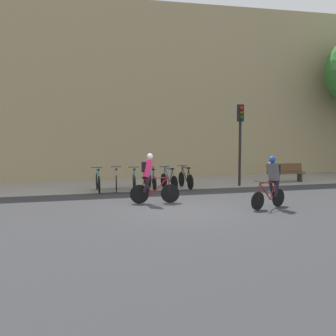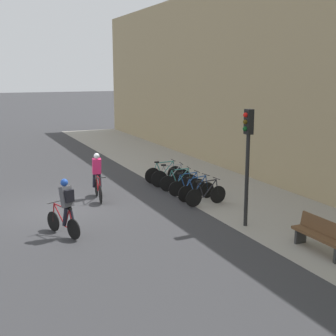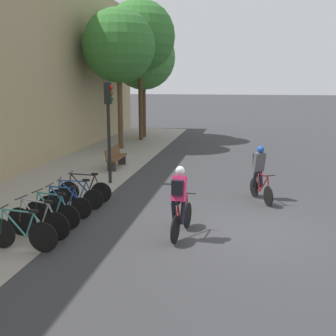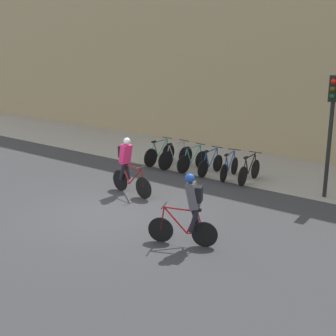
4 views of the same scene
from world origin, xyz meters
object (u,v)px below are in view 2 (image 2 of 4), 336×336
object	(u,v)px
parked_bike_1	(171,177)
parked_bike_4	(196,190)
cyclist_pink	(97,175)
parked_bike_5	(206,194)
bench	(321,235)
parked_bike_3	(187,186)
parked_bike_2	(179,181)
cyclist_grey	(66,206)
parked_bike_0	(164,173)
traffic_light_pole	(248,146)

from	to	relation	value
parked_bike_1	parked_bike_4	size ratio (longest dim) A/B	1.05
cyclist_pink	parked_bike_4	size ratio (longest dim) A/B	1.07
parked_bike_5	bench	xyz separation A→B (m)	(5.27, 0.64, 0.08)
parked_bike_3	parked_bike_2	bearing A→B (deg)	179.94
parked_bike_3	parked_bike_5	distance (m)	1.54
cyclist_grey	parked_bike_1	distance (m)	6.91
parked_bike_4	cyclist_grey	bearing A→B (deg)	-69.08
parked_bike_0	bench	distance (m)	9.14
cyclist_grey	parked_bike_5	distance (m)	5.52
parked_bike_5	traffic_light_pole	distance (m)	3.35
parked_bike_5	bench	bearing A→B (deg)	6.90
parked_bike_4	traffic_light_pole	size ratio (longest dim) A/B	0.45
cyclist_pink	parked_bike_3	distance (m)	3.53
cyclist_grey	traffic_light_pole	bearing A→B (deg)	76.39
parked_bike_0	parked_bike_5	xyz separation A→B (m)	(3.84, -0.00, -0.02)
cyclist_pink	traffic_light_pole	world-z (taller)	traffic_light_pole
parked_bike_2	traffic_light_pole	bearing A→B (deg)	0.05
cyclist_pink	traffic_light_pole	bearing A→B (deg)	33.80
parked_bike_3	bench	bearing A→B (deg)	5.35
cyclist_grey	bench	distance (m)	7.21
parked_bike_2	parked_bike_0	bearing A→B (deg)	-179.99
parked_bike_3	parked_bike_5	size ratio (longest dim) A/B	0.94
parked_bike_4	traffic_light_pole	xyz separation A→B (m)	(3.34, 0.01, 2.16)
parked_bike_3	parked_bike_4	bearing A→B (deg)	-0.06
cyclist_pink	parked_bike_0	xyz separation A→B (m)	(-1.38, 3.36, -0.53)
parked_bike_1	parked_bike_3	world-z (taller)	parked_bike_1
parked_bike_1	bench	distance (m)	8.37
cyclist_pink	bench	distance (m)	8.72
parked_bike_5	parked_bike_2	bearing A→B (deg)	179.98
parked_bike_1	parked_bike_2	xyz separation A→B (m)	(0.77, 0.00, -0.02)
cyclist_pink	parked_bike_2	distance (m)	3.41
bench	parked_bike_2	bearing A→B (deg)	-175.19
cyclist_grey	parked_bike_5	xyz separation A→B (m)	(-1.28, 5.34, -0.55)
traffic_light_pole	cyclist_grey	bearing A→B (deg)	-103.61
parked_bike_3	parked_bike_5	bearing A→B (deg)	-0.00
parked_bike_3	traffic_light_pole	bearing A→B (deg)	0.07
parked_bike_4	parked_bike_5	size ratio (longest dim) A/B	0.98
bench	traffic_light_pole	bearing A→B (deg)	-166.82
cyclist_pink	parked_bike_2	xyz separation A→B (m)	(0.15, 3.36, -0.55)
cyclist_pink	parked_bike_1	distance (m)	3.46
parked_bike_0	parked_bike_4	xyz separation A→B (m)	(3.07, -0.00, -0.03)
parked_bike_1	parked_bike_3	bearing A→B (deg)	-0.03
parked_bike_0	parked_bike_3	distance (m)	2.30
traffic_light_pole	bench	bearing A→B (deg)	13.18
cyclist_pink	bench	world-z (taller)	cyclist_pink
parked_bike_0	traffic_light_pole	world-z (taller)	traffic_light_pole
parked_bike_2	parked_bike_5	distance (m)	2.31
cyclist_pink	parked_bike_5	distance (m)	4.20
cyclist_pink	parked_bike_5	size ratio (longest dim) A/B	1.05
parked_bike_2	parked_bike_5	world-z (taller)	same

